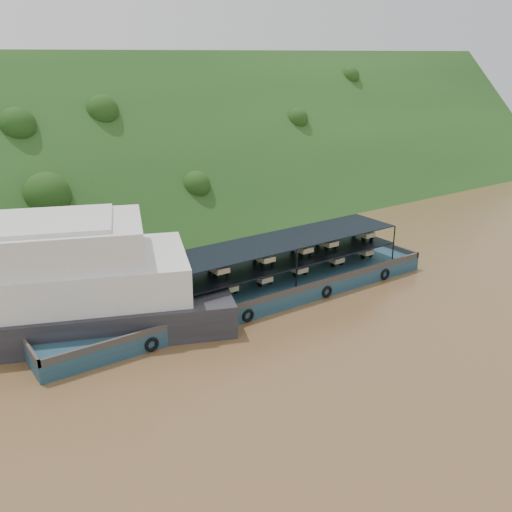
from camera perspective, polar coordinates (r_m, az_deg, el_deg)
ground at (r=48.29m, az=4.00°, el=-4.10°), size 160.00×160.00×0.00m
hillside at (r=78.05m, az=-12.84°, el=4.73°), size 140.00×39.60×39.60m
cargo_barge at (r=46.69m, az=-2.08°, el=-3.44°), size 35.00×7.18×4.54m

